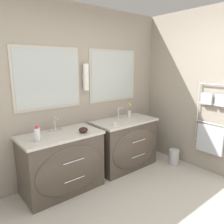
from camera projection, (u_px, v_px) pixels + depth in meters
name	position (u px, v px, depth m)	size (l,w,h in m)	color
wall_back	(64.00, 94.00, 3.23)	(5.36, 0.17, 2.60)	#9E9384
wall_right	(199.00, 92.00, 3.59)	(0.13, 3.84, 2.60)	#9E9384
vanity_left	(63.00, 163.00, 2.99)	(1.09, 0.65, 0.82)	#4C4238
vanity_right	(125.00, 143.00, 3.71)	(1.09, 0.65, 0.82)	#4C4238
faucet_left	(55.00, 125.00, 3.02)	(0.17, 0.12, 0.20)	silver
faucet_right	(119.00, 113.00, 3.74)	(0.17, 0.12, 0.20)	silver
toiletry_bottle	(37.00, 134.00, 2.63)	(0.07, 0.07, 0.19)	silver
amenity_bowl	(83.00, 130.00, 2.97)	(0.13, 0.13, 0.08)	black
flower_vase	(129.00, 112.00, 3.80)	(0.06, 0.06, 0.25)	silver
soap_dish	(115.00, 124.00, 3.34)	(0.08, 0.06, 0.04)	white
waste_bin	(174.00, 157.00, 3.85)	(0.18, 0.18, 0.27)	#B7B7BC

